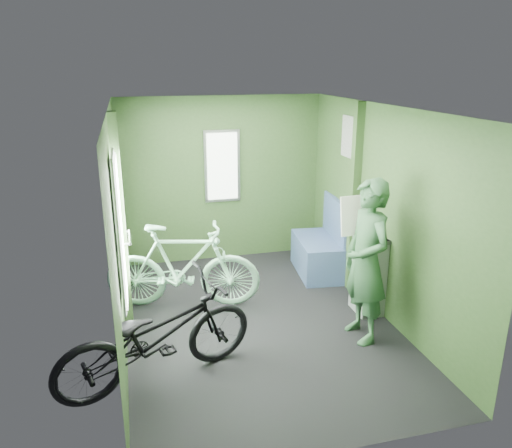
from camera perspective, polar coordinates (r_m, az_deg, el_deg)
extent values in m
plane|color=black|center=(5.58, 0.26, -11.12)|extent=(4.00, 4.00, 0.00)
cube|color=silver|center=(4.89, 0.30, 13.13)|extent=(2.80, 4.00, 0.02)
cube|color=#304C23|center=(7.01, -3.90, 5.03)|extent=(2.80, 0.02, 2.30)
cube|color=#304C23|center=(3.37, 9.10, -9.90)|extent=(2.80, 0.02, 2.30)
cube|color=#304C23|center=(4.97, -15.53, -1.04)|extent=(0.02, 4.00, 2.30)
cube|color=#304C23|center=(5.63, 14.21, 1.28)|extent=(0.02, 4.00, 2.30)
cube|color=#304C23|center=(4.97, -15.07, -1.00)|extent=(0.08, 0.12, 2.30)
cube|color=silver|center=(4.38, -15.20, -0.79)|extent=(0.02, 0.56, 1.34)
cube|color=silver|center=(5.44, -15.20, 2.82)|extent=(0.02, 0.56, 1.34)
cube|color=white|center=(4.25, -15.65, 6.00)|extent=(0.00, 0.12, 0.12)
cube|color=white|center=(5.33, -15.56, 8.33)|extent=(0.00, 0.12, 0.12)
cylinder|color=silver|center=(4.98, -14.22, -1.49)|extent=(0.03, 0.40, 0.03)
cube|color=#304C23|center=(6.12, 11.16, 2.82)|extent=(0.10, 0.10, 2.30)
cube|color=white|center=(6.26, 10.62, 9.74)|extent=(0.02, 0.40, 0.50)
cube|color=silver|center=(6.92, -3.87, 6.57)|extent=(0.50, 0.02, 1.00)
imported|color=black|center=(4.73, -10.84, -17.40)|extent=(1.96, 1.29, 1.03)
imported|color=#99DFB5|center=(5.92, -8.17, -9.50)|extent=(1.85, 1.05, 1.11)
imported|color=#315B38|center=(5.06, 12.50, -4.22)|extent=(0.46, 0.65, 1.68)
cube|color=silver|center=(5.17, 11.05, 0.94)|extent=(0.29, 0.11, 0.41)
cube|color=gray|center=(5.75, 12.71, -5.65)|extent=(0.27, 0.37, 0.91)
cube|color=navy|center=(6.76, 7.07, -3.65)|extent=(0.63, 1.01, 0.48)
cube|color=navy|center=(6.68, 9.11, 0.58)|extent=(0.17, 0.96, 0.53)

